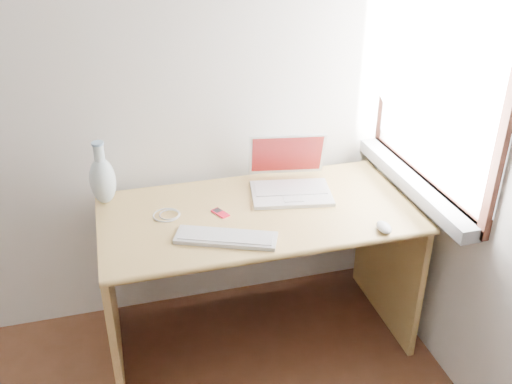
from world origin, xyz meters
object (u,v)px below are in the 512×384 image
object	(u,v)px
desk	(253,240)
laptop	(288,180)
external_keyboard	(226,238)
vase	(102,179)

from	to	relation	value
desk	laptop	xyz separation A→B (m)	(0.19, 0.06, 0.26)
external_keyboard	vase	xyz separation A→B (m)	(-0.46, 0.44, 0.11)
laptop	vase	size ratio (longest dim) A/B	1.37
desk	laptop	bearing A→B (deg)	17.67
vase	external_keyboard	bearing A→B (deg)	-44.11
desk	laptop	size ratio (longest dim) A/B	3.44
external_keyboard	vase	bearing A→B (deg)	158.74
laptop	external_keyboard	xyz separation A→B (m)	(-0.37, -0.34, -0.05)
desk	vase	size ratio (longest dim) A/B	4.70
desk	vase	world-z (taller)	vase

